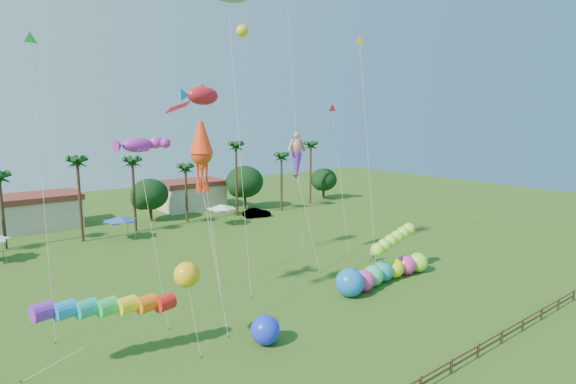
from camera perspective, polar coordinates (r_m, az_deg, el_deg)
ground at (r=33.74m, az=10.94°, el=-17.53°), size 160.00×160.00×0.00m
tree_line at (r=69.77m, az=-14.90°, el=0.03°), size 69.46×8.91×11.00m
buildings_row at (r=73.59m, az=-21.43°, el=-1.63°), size 35.00×7.00×4.00m
tent_row at (r=59.77m, az=-20.43°, el=-3.25°), size 31.00×4.00×0.60m
fence at (r=30.33m, az=20.03°, el=-19.90°), size 36.12×0.12×1.00m
car_b at (r=69.76m, az=-3.98°, el=-2.67°), size 4.48×2.45×1.40m
spectator_b at (r=49.13m, az=10.75°, el=-7.75°), size 1.05×1.07×1.74m
caterpillar_inflatable at (r=42.93m, az=11.66°, el=-10.06°), size 12.18×2.95×2.48m
blue_ball at (r=31.77m, az=-2.90°, el=-17.11°), size 2.01×2.01×2.01m
rainbow_tube at (r=30.44m, az=-18.99°, el=-14.04°), size 10.28×2.45×3.89m
green_worm at (r=42.56m, az=11.27°, el=-7.21°), size 9.74×1.79×3.92m
orange_ball_kite at (r=30.09m, az=-12.73°, el=-10.20°), size 2.08×2.50×6.05m
merman_kite at (r=46.33m, az=1.10°, el=4.26°), size 2.31×5.27×13.36m
fish_kite at (r=44.24m, az=-10.75°, el=11.92°), size 4.84×6.78×18.27m
squid_kite at (r=33.71m, az=-10.93°, el=4.68°), size 2.37×5.48×15.05m
lobster_kite at (r=34.93m, az=-18.51°, el=5.67°), size 4.48×5.36×13.99m
delta_kite_red at (r=51.39m, az=5.69°, el=10.12°), size 1.11×3.68×16.79m
delta_kite_yellow at (r=49.60m, az=9.15°, el=17.86°), size 2.48×5.14×23.72m
delta_kite_green at (r=36.47m, az=-29.82°, el=15.60°), size 1.25×3.88×21.01m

